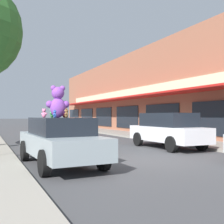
{
  "coord_description": "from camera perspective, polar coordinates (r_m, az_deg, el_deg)",
  "views": [
    {
      "loc": [
        -5.09,
        -8.34,
        1.57
      ],
      "look_at": [
        -0.6,
        1.46,
        1.69
      ],
      "focal_mm": 45.0,
      "sensor_mm": 36.0,
      "label": 1
    }
  ],
  "objects": [
    {
      "name": "ground_plane",
      "position": [
        9.89,
        6.8,
        -9.79
      ],
      "size": [
        260.0,
        260.0,
        0.0
      ],
      "primitive_type": "plane",
      "color": "#424244"
    },
    {
      "name": "storefront_row",
      "position": [
        28.74,
        12.61,
        3.42
      ],
      "size": [
        12.46,
        38.57,
        7.24
      ],
      "color": "#9E6047",
      "rests_on": "ground_plane"
    },
    {
      "name": "plush_art_car",
      "position": [
        8.96,
        -10.49,
        -5.59
      ],
      "size": [
        2.02,
        4.56,
        1.49
      ],
      "rotation": [
        0.0,
        0.0,
        0.04
      ],
      "color": "#8C999E",
      "rests_on": "ground_plane"
    },
    {
      "name": "teddy_bear_giant",
      "position": [
        8.89,
        -10.94,
        1.97
      ],
      "size": [
        0.75,
        0.48,
        1.0
      ],
      "rotation": [
        0.0,
        0.0,
        2.99
      ],
      "color": "purple",
      "rests_on": "plush_art_car"
    },
    {
      "name": "teddy_bear_green",
      "position": [
        9.9,
        -12.1,
        -0.1
      ],
      "size": [
        0.21,
        0.27,
        0.35
      ],
      "rotation": [
        0.0,
        0.0,
        4.24
      ],
      "color": "green",
      "rests_on": "plush_art_car"
    },
    {
      "name": "teddy_bear_brown",
      "position": [
        8.66,
        -9.25,
        -0.25
      ],
      "size": [
        0.17,
        0.21,
        0.28
      ],
      "rotation": [
        0.0,
        0.0,
        4.17
      ],
      "color": "olive",
      "rests_on": "plush_art_car"
    },
    {
      "name": "teddy_bear_teal",
      "position": [
        9.25,
        -11.19,
        -0.36
      ],
      "size": [
        0.14,
        0.19,
        0.26
      ],
      "rotation": [
        0.0,
        0.0,
        1.99
      ],
      "color": "teal",
      "rests_on": "plush_art_car"
    },
    {
      "name": "teddy_bear_cream",
      "position": [
        9.02,
        -9.18,
        -0.4
      ],
      "size": [
        0.16,
        0.16,
        0.24
      ],
      "rotation": [
        0.0,
        0.0,
        3.95
      ],
      "color": "beige",
      "rests_on": "plush_art_car"
    },
    {
      "name": "teddy_bear_blue",
      "position": [
        8.16,
        -11.55,
        -0.41
      ],
      "size": [
        0.15,
        0.16,
        0.23
      ],
      "rotation": [
        0.0,
        0.0,
        4.08
      ],
      "color": "blue",
      "rests_on": "plush_art_car"
    },
    {
      "name": "teddy_bear_red",
      "position": [
        9.28,
        -9.63,
        -0.14
      ],
      "size": [
        0.25,
        0.18,
        0.33
      ],
      "rotation": [
        0.0,
        0.0,
        3.49
      ],
      "color": "red",
      "rests_on": "plush_art_car"
    },
    {
      "name": "teddy_bear_pink",
      "position": [
        9.18,
        -13.65,
        -0.25
      ],
      "size": [
        0.19,
        0.2,
        0.29
      ],
      "rotation": [
        0.0,
        0.0,
        2.35
      ],
      "color": "pink",
      "rests_on": "plush_art_car"
    },
    {
      "name": "parked_car_far_center",
      "position": [
        13.67,
        11.2,
        -3.49
      ],
      "size": [
        1.83,
        4.5,
        1.68
      ],
      "color": "silver",
      "rests_on": "ground_plane"
    }
  ]
}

